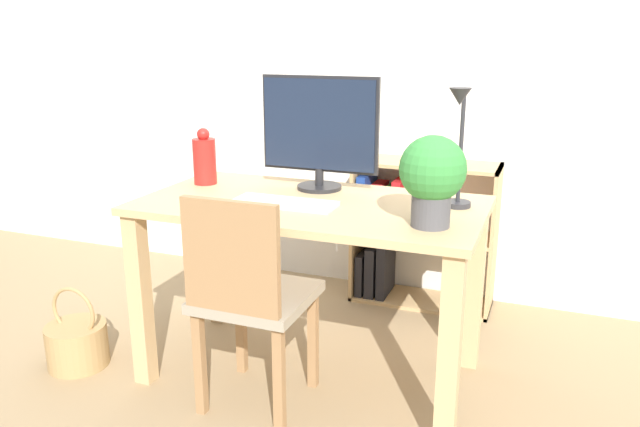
% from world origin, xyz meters
% --- Properties ---
extents(ground_plane, '(10.00, 10.00, 0.00)m').
position_xyz_m(ground_plane, '(0.00, 0.00, 0.00)').
color(ground_plane, '#997F5B').
extents(wall_back, '(8.00, 0.05, 2.60)m').
position_xyz_m(wall_back, '(0.00, 1.06, 1.30)').
color(wall_back, silver).
rests_on(wall_back, ground_plane).
extents(desk, '(1.34, 0.72, 0.75)m').
position_xyz_m(desk, '(0.00, 0.00, 0.61)').
color(desk, tan).
rests_on(desk, ground_plane).
extents(monitor, '(0.51, 0.19, 0.47)m').
position_xyz_m(monitor, '(-0.05, 0.21, 1.01)').
color(monitor, '#232326').
rests_on(monitor, desk).
extents(keyboard, '(0.40, 0.14, 0.02)m').
position_xyz_m(keyboard, '(-0.08, -0.08, 0.76)').
color(keyboard, silver).
rests_on(keyboard, desk).
extents(vase, '(0.10, 0.10, 0.24)m').
position_xyz_m(vase, '(-0.55, 0.12, 0.86)').
color(vase, '#B2231E').
rests_on(vase, desk).
extents(desk_lamp, '(0.10, 0.19, 0.45)m').
position_xyz_m(desk_lamp, '(0.55, 0.08, 1.03)').
color(desk_lamp, '#2D2D33').
rests_on(desk_lamp, desk).
extents(potted_plant, '(0.23, 0.23, 0.31)m').
position_xyz_m(potted_plant, '(0.50, -0.15, 0.93)').
color(potted_plant, '#4C4C51').
rests_on(potted_plant, desk).
extents(chair, '(0.40, 0.40, 0.85)m').
position_xyz_m(chair, '(-0.12, -0.32, 0.47)').
color(chair, '#9E937F').
rests_on(chair, ground_plane).
extents(bookshelf, '(0.73, 0.28, 0.76)m').
position_xyz_m(bookshelf, '(0.15, 0.89, 0.37)').
color(bookshelf, tan).
rests_on(bookshelf, ground_plane).
extents(basket, '(0.26, 0.26, 0.36)m').
position_xyz_m(basket, '(-0.97, -0.30, 0.10)').
color(basket, tan).
rests_on(basket, ground_plane).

